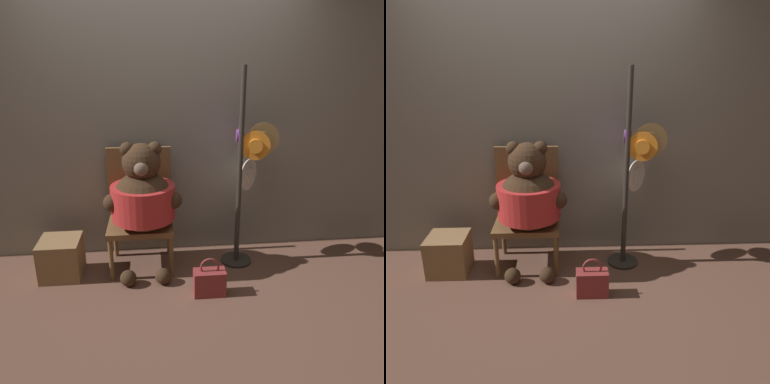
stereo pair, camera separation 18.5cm
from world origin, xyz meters
The scene contains 7 objects.
ground_plane centered at (0.00, 0.00, 0.00)m, with size 14.00×14.00×0.00m, color brown.
wall_back centered at (0.00, 0.62, 1.18)m, with size 8.00×0.10×2.36m.
chair centered at (-0.22, 0.35, 0.54)m, with size 0.57×0.48×1.06m.
teddy_bear centered at (-0.18, 0.17, 0.69)m, with size 0.65×0.58×1.17m.
hat_display_rack centered at (0.72, 0.27, 0.87)m, with size 0.47×0.37×1.75m.
handbag_on_ground centered at (0.33, -0.25, 0.11)m, with size 0.25×0.13×0.33m.
wooden_crate centered at (-0.91, 0.16, 0.17)m, with size 0.34×0.34×0.34m.
Camera 1 is at (-0.08, -2.79, 1.80)m, focal length 35.00 mm.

